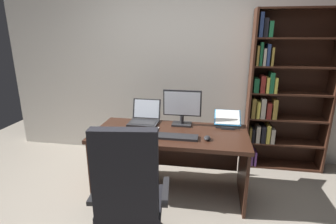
{
  "coord_description": "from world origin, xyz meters",
  "views": [
    {
      "loc": [
        0.42,
        -1.81,
        1.74
      ],
      "look_at": [
        -0.02,
        0.75,
        0.96
      ],
      "focal_mm": 28.37,
      "sensor_mm": 36.0,
      "label": 1
    }
  ],
  "objects_px": {
    "monitor": "(182,108)",
    "open_binder": "(118,135)",
    "notepad": "(151,131)",
    "bookshelf": "(280,94)",
    "reading_stand_with_book": "(227,119)",
    "keyboard": "(177,137)",
    "office_chair": "(129,201)",
    "laptop": "(145,118)",
    "pen": "(153,130)",
    "computer_mouse": "(207,138)",
    "desk": "(171,146)"
  },
  "relations": [
    {
      "from": "reading_stand_with_book",
      "to": "laptop",
      "type": "bearing_deg",
      "value": -176.88
    },
    {
      "from": "monitor",
      "to": "bookshelf",
      "type": "bearing_deg",
      "value": 27.5
    },
    {
      "from": "notepad",
      "to": "monitor",
      "type": "bearing_deg",
      "value": 40.53
    },
    {
      "from": "keyboard",
      "to": "notepad",
      "type": "distance_m",
      "value": 0.34
    },
    {
      "from": "reading_stand_with_book",
      "to": "open_binder",
      "type": "relative_size",
      "value": 0.53
    },
    {
      "from": "computer_mouse",
      "to": "bookshelf",
      "type": "bearing_deg",
      "value": 49.26
    },
    {
      "from": "desk",
      "to": "monitor",
      "type": "xyz_separation_m",
      "value": [
        0.1,
        0.18,
        0.39
      ]
    },
    {
      "from": "monitor",
      "to": "computer_mouse",
      "type": "distance_m",
      "value": 0.53
    },
    {
      "from": "desk",
      "to": "open_binder",
      "type": "height_order",
      "value": "open_binder"
    },
    {
      "from": "office_chair",
      "to": "computer_mouse",
      "type": "relative_size",
      "value": 10.69
    },
    {
      "from": "open_binder",
      "to": "notepad",
      "type": "bearing_deg",
      "value": 47.86
    },
    {
      "from": "office_chair",
      "to": "reading_stand_with_book",
      "type": "relative_size",
      "value": 3.82
    },
    {
      "from": "keyboard",
      "to": "pen",
      "type": "height_order",
      "value": "keyboard"
    },
    {
      "from": "monitor",
      "to": "laptop",
      "type": "distance_m",
      "value": 0.47
    },
    {
      "from": "desk",
      "to": "pen",
      "type": "relative_size",
      "value": 11.7
    },
    {
      "from": "office_chair",
      "to": "pen",
      "type": "xyz_separation_m",
      "value": [
        -0.01,
        0.9,
        0.26
      ]
    },
    {
      "from": "bookshelf",
      "to": "reading_stand_with_book",
      "type": "bearing_deg",
      "value": -140.31
    },
    {
      "from": "desk",
      "to": "keyboard",
      "type": "relative_size",
      "value": 3.9
    },
    {
      "from": "office_chair",
      "to": "reading_stand_with_book",
      "type": "bearing_deg",
      "value": 49.6
    },
    {
      "from": "office_chair",
      "to": "keyboard",
      "type": "xyz_separation_m",
      "value": [
        0.27,
        0.76,
        0.26
      ]
    },
    {
      "from": "desk",
      "to": "pen",
      "type": "height_order",
      "value": "pen"
    },
    {
      "from": "laptop",
      "to": "reading_stand_with_book",
      "type": "xyz_separation_m",
      "value": [
        0.96,
        0.05,
        0.02
      ]
    },
    {
      "from": "bookshelf",
      "to": "reading_stand_with_book",
      "type": "xyz_separation_m",
      "value": [
        -0.66,
        -0.55,
        -0.19
      ]
    },
    {
      "from": "desk",
      "to": "open_binder",
      "type": "distance_m",
      "value": 0.62
    },
    {
      "from": "monitor",
      "to": "reading_stand_with_book",
      "type": "distance_m",
      "value": 0.53
    },
    {
      "from": "pen",
      "to": "bookshelf",
      "type": "bearing_deg",
      "value": 30.85
    },
    {
      "from": "monitor",
      "to": "keyboard",
      "type": "relative_size",
      "value": 1.03
    },
    {
      "from": "bookshelf",
      "to": "open_binder",
      "type": "bearing_deg",
      "value": -149.08
    },
    {
      "from": "desk",
      "to": "bookshelf",
      "type": "bearing_deg",
      "value": 31.85
    },
    {
      "from": "laptop",
      "to": "computer_mouse",
      "type": "bearing_deg",
      "value": -29.11
    },
    {
      "from": "office_chair",
      "to": "computer_mouse",
      "type": "distance_m",
      "value": 0.98
    },
    {
      "from": "keyboard",
      "to": "monitor",
      "type": "bearing_deg",
      "value": 90.0
    },
    {
      "from": "desk",
      "to": "open_binder",
      "type": "xyz_separation_m",
      "value": [
        -0.51,
        -0.28,
        0.2
      ]
    },
    {
      "from": "laptop",
      "to": "computer_mouse",
      "type": "relative_size",
      "value": 3.25
    },
    {
      "from": "bookshelf",
      "to": "reading_stand_with_book",
      "type": "distance_m",
      "value": 0.88
    },
    {
      "from": "bookshelf",
      "to": "notepad",
      "type": "bearing_deg",
      "value": -149.49
    },
    {
      "from": "desk",
      "to": "laptop",
      "type": "height_order",
      "value": "laptop"
    },
    {
      "from": "monitor",
      "to": "notepad",
      "type": "relative_size",
      "value": 2.06
    },
    {
      "from": "office_chair",
      "to": "laptop",
      "type": "height_order",
      "value": "office_chair"
    },
    {
      "from": "laptop",
      "to": "keyboard",
      "type": "height_order",
      "value": "laptop"
    },
    {
      "from": "monitor",
      "to": "open_binder",
      "type": "distance_m",
      "value": 0.78
    },
    {
      "from": "office_chair",
      "to": "notepad",
      "type": "distance_m",
      "value": 0.94
    },
    {
      "from": "computer_mouse",
      "to": "laptop",
      "type": "bearing_deg",
      "value": 150.89
    },
    {
      "from": "office_chair",
      "to": "reading_stand_with_book",
      "type": "distance_m",
      "value": 1.49
    },
    {
      "from": "computer_mouse",
      "to": "pen",
      "type": "height_order",
      "value": "computer_mouse"
    },
    {
      "from": "reading_stand_with_book",
      "to": "notepad",
      "type": "distance_m",
      "value": 0.88
    },
    {
      "from": "keyboard",
      "to": "notepad",
      "type": "xyz_separation_m",
      "value": [
        -0.3,
        0.14,
        -0.01
      ]
    },
    {
      "from": "monitor",
      "to": "open_binder",
      "type": "xyz_separation_m",
      "value": [
        -0.61,
        -0.45,
        -0.19
      ]
    },
    {
      "from": "laptop",
      "to": "keyboard",
      "type": "relative_size",
      "value": 0.8
    },
    {
      "from": "laptop",
      "to": "pen",
      "type": "height_order",
      "value": "laptop"
    }
  ]
}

